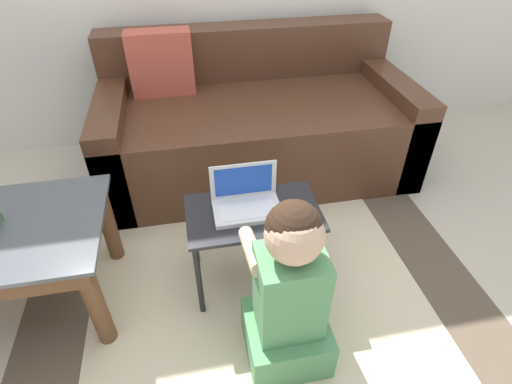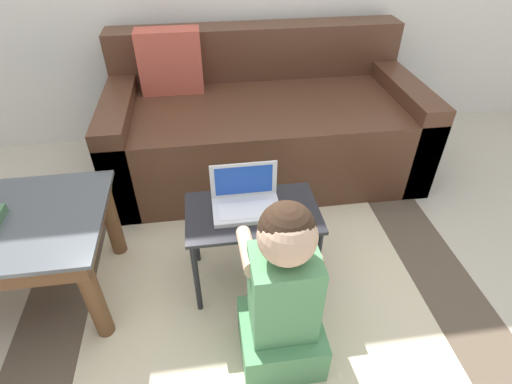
{
  "view_description": "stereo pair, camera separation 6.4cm",
  "coord_description": "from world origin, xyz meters",
  "px_view_note": "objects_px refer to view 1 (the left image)",
  "views": [
    {
      "loc": [
        -0.27,
        -1.08,
        1.48
      ],
      "look_at": [
        -0.02,
        0.2,
        0.47
      ],
      "focal_mm": 28.0,
      "sensor_mm": 36.0,
      "label": 1
    },
    {
      "loc": [
        -0.21,
        -1.09,
        1.48
      ],
      "look_at": [
        -0.02,
        0.2,
        0.47
      ],
      "focal_mm": 28.0,
      "sensor_mm": 36.0,
      "label": 2
    }
  ],
  "objects_px": {
    "laptop_desk": "(253,222)",
    "person_seated": "(289,295)",
    "couch": "(255,124)",
    "computer_mouse": "(296,210)",
    "laptop": "(246,203)"
  },
  "relations": [
    {
      "from": "laptop_desk",
      "to": "person_seated",
      "type": "xyz_separation_m",
      "value": [
        0.05,
        -0.39,
        -0.0
      ]
    },
    {
      "from": "couch",
      "to": "computer_mouse",
      "type": "height_order",
      "value": "couch"
    },
    {
      "from": "laptop_desk",
      "to": "person_seated",
      "type": "bearing_deg",
      "value": -82.41
    },
    {
      "from": "couch",
      "to": "person_seated",
      "type": "xyz_separation_m",
      "value": [
        -0.14,
        -1.34,
        0.05
      ]
    },
    {
      "from": "laptop_desk",
      "to": "person_seated",
      "type": "relative_size",
      "value": 0.74
    },
    {
      "from": "couch",
      "to": "laptop_desk",
      "type": "height_order",
      "value": "couch"
    },
    {
      "from": "laptop",
      "to": "computer_mouse",
      "type": "distance_m",
      "value": 0.21
    },
    {
      "from": "laptop_desk",
      "to": "computer_mouse",
      "type": "relative_size",
      "value": 5.69
    },
    {
      "from": "laptop_desk",
      "to": "person_seated",
      "type": "height_order",
      "value": "person_seated"
    },
    {
      "from": "couch",
      "to": "person_seated",
      "type": "relative_size",
      "value": 2.42
    },
    {
      "from": "laptop",
      "to": "person_seated",
      "type": "xyz_separation_m",
      "value": [
        0.08,
        -0.41,
        -0.09
      ]
    },
    {
      "from": "laptop",
      "to": "computer_mouse",
      "type": "xyz_separation_m",
      "value": [
        0.2,
        -0.06,
        -0.02
      ]
    },
    {
      "from": "laptop_desk",
      "to": "computer_mouse",
      "type": "xyz_separation_m",
      "value": [
        0.17,
        -0.04,
        0.07
      ]
    },
    {
      "from": "couch",
      "to": "computer_mouse",
      "type": "bearing_deg",
      "value": -91.11
    },
    {
      "from": "laptop_desk",
      "to": "computer_mouse",
      "type": "height_order",
      "value": "computer_mouse"
    }
  ]
}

